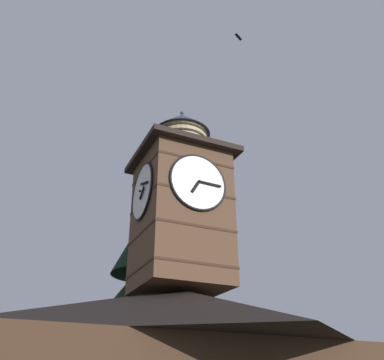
{
  "coord_description": "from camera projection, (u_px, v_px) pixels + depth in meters",
  "views": [
    {
      "loc": [
        4.78,
        13.76,
        2.13
      ],
      "look_at": [
        -2.17,
        -1.37,
        10.68
      ],
      "focal_mm": 39.15,
      "sensor_mm": 36.0,
      "label": 1
    }
  ],
  "objects": [
    {
      "name": "moon",
      "position": [
        147.0,
        285.0,
        52.89
      ],
      "size": [
        2.01,
        2.01,
        2.01
      ],
      "color": "silver"
    },
    {
      "name": "flying_bird_high",
      "position": [
        238.0,
        37.0,
        22.07
      ],
      "size": [
        0.54,
        0.37,
        0.1
      ],
      "color": "black"
    },
    {
      "name": "pine_tree_behind",
      "position": [
        146.0,
        307.0,
        21.3
      ],
      "size": [
        7.25,
        7.25,
        14.39
      ],
      "color": "#473323",
      "rests_on": "ground_plane"
    },
    {
      "name": "clock_tower",
      "position": [
        181.0,
        201.0,
        17.85
      ],
      "size": [
        4.09,
        4.09,
        8.54
      ],
      "color": "brown",
      "rests_on": "building_main"
    }
  ]
}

